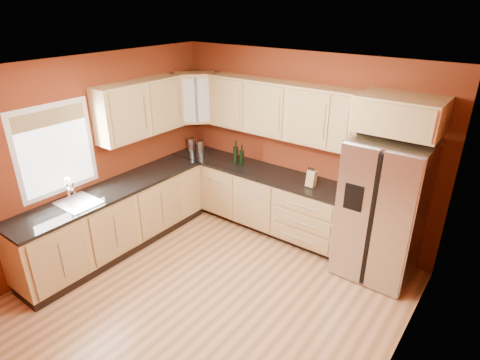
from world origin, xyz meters
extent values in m
plane|color=olive|center=(0.00, 0.00, 0.00)|extent=(4.00, 4.00, 0.00)
plane|color=silver|center=(0.00, 0.00, 2.60)|extent=(4.00, 4.00, 0.00)
cube|color=maroon|center=(0.00, 2.00, 1.30)|extent=(4.00, 0.04, 2.60)
cube|color=maroon|center=(0.00, -2.00, 1.30)|extent=(4.00, 0.04, 2.60)
cube|color=maroon|center=(-2.00, 0.00, 1.30)|extent=(0.04, 4.00, 2.60)
cube|color=maroon|center=(2.00, 0.00, 1.30)|extent=(0.04, 4.00, 2.60)
cube|color=tan|center=(-0.55, 1.70, 0.44)|extent=(2.90, 0.60, 0.88)
cube|color=tan|center=(-1.70, 0.00, 0.44)|extent=(0.60, 2.80, 0.88)
cube|color=black|center=(-0.55, 1.69, 0.90)|extent=(2.90, 0.62, 0.04)
cube|color=black|center=(-1.69, 0.00, 0.90)|extent=(0.62, 2.80, 0.04)
cube|color=tan|center=(-0.25, 1.83, 1.83)|extent=(2.30, 0.33, 0.75)
cube|color=tan|center=(-1.83, 0.72, 1.83)|extent=(0.33, 1.35, 0.75)
cube|color=tan|center=(-1.67, 1.67, 1.83)|extent=(0.67, 0.67, 0.75)
cube|color=tan|center=(1.35, 1.70, 2.05)|extent=(0.92, 0.60, 0.40)
cube|color=silver|center=(1.35, 1.62, 0.89)|extent=(0.90, 0.75, 1.78)
cube|color=white|center=(-1.98, -0.50, 1.55)|extent=(0.03, 0.90, 1.00)
cylinder|color=silver|center=(-1.85, 1.71, 1.02)|extent=(0.15, 0.15, 0.20)
cylinder|color=silver|center=(-1.65, 1.71, 1.02)|extent=(0.14, 0.14, 0.21)
cube|color=tan|center=(0.38, 1.64, 1.03)|extent=(0.11, 0.10, 0.22)
cylinder|color=white|center=(0.80, 1.63, 1.01)|extent=(0.07, 0.07, 0.18)
camera|label=1|loc=(2.51, -2.81, 3.22)|focal=30.00mm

